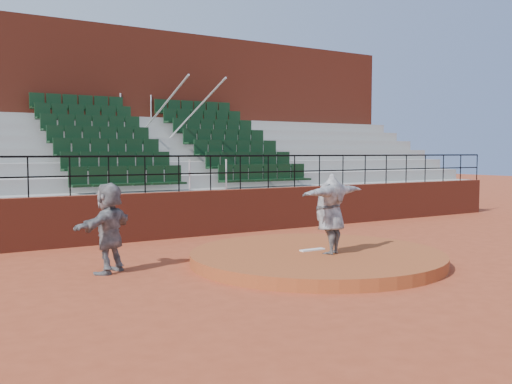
% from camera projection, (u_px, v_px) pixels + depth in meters
% --- Properties ---
extents(ground, '(90.00, 90.00, 0.00)m').
position_uv_depth(ground, '(316.00, 263.00, 12.41)').
color(ground, '#A44225').
rests_on(ground, ground).
extents(pitchers_mound, '(5.50, 5.50, 0.25)m').
position_uv_depth(pitchers_mound, '(317.00, 257.00, 12.40)').
color(pitchers_mound, '#9F4923').
rests_on(pitchers_mound, ground).
extents(pitching_rubber, '(0.60, 0.15, 0.03)m').
position_uv_depth(pitching_rubber, '(312.00, 250.00, 12.52)').
color(pitching_rubber, white).
rests_on(pitching_rubber, pitchers_mound).
extents(boundary_wall, '(24.00, 0.30, 1.30)m').
position_uv_depth(boundary_wall, '(211.00, 213.00, 16.60)').
color(boundary_wall, maroon).
rests_on(boundary_wall, ground).
extents(wall_railing, '(24.04, 0.05, 1.03)m').
position_uv_depth(wall_railing, '(211.00, 165.00, 16.51)').
color(wall_railing, black).
rests_on(wall_railing, boundary_wall).
extents(seating_deck, '(24.00, 5.97, 4.63)m').
position_uv_depth(seating_deck, '(162.00, 180.00, 19.64)').
color(seating_deck, '#9B9B95').
rests_on(seating_deck, ground).
extents(press_box_facade, '(24.00, 3.00, 7.10)m').
position_uv_depth(press_box_facade, '(123.00, 124.00, 22.84)').
color(press_box_facade, maroon).
rests_on(press_box_facade, ground).
extents(pitcher, '(2.18, 1.16, 1.71)m').
position_uv_depth(pitcher, '(330.00, 214.00, 12.06)').
color(pitcher, black).
rests_on(pitcher, pitchers_mound).
extents(fielder, '(1.65, 1.45, 1.81)m').
position_uv_depth(fielder, '(109.00, 228.00, 11.34)').
color(fielder, black).
rests_on(fielder, ground).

